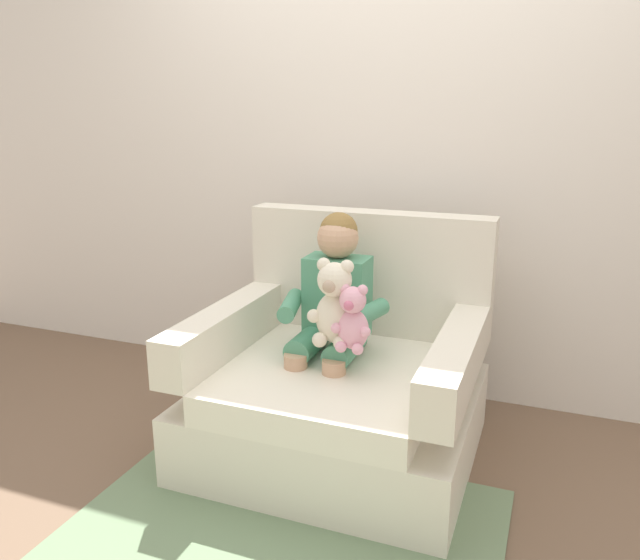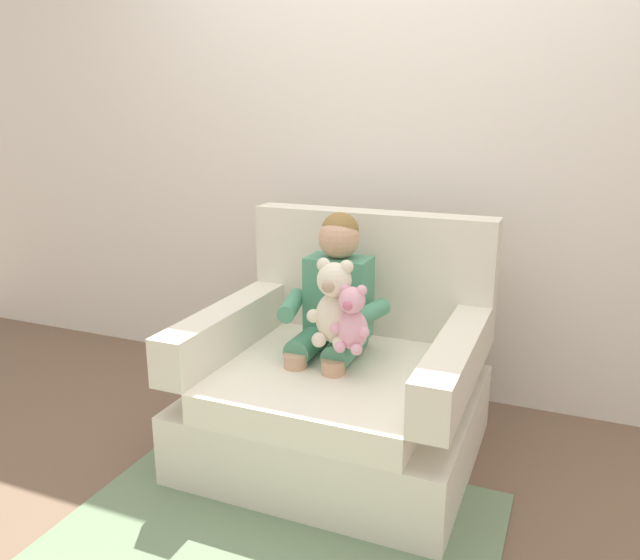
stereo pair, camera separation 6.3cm
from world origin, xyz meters
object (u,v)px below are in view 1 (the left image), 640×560
Objects in this scene: plush_cream at (335,305)px; plush_pink at (353,320)px; armchair at (341,384)px; seated_child at (332,304)px.

plush_cream is 0.10m from plush_pink.
seated_child is (-0.05, 0.03, 0.33)m from armchair.
seated_child is 0.18m from plush_cream.
plush_cream is at bearing -83.19° from armchair.
plush_cream is (0.07, -0.16, 0.05)m from seated_child.
seated_child is at bearing 148.58° from plush_pink.
seated_child is at bearing 147.83° from armchair.
plush_cream is 1.31× the size of plush_pink.
armchair reaches higher than plush_cream.
plush_pink is (0.10, -0.16, 0.34)m from armchair.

